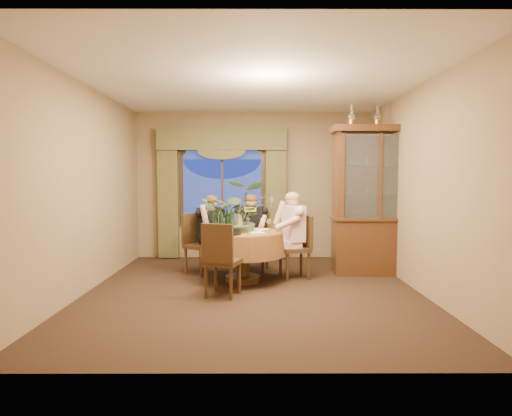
{
  "coord_description": "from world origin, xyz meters",
  "views": [
    {
      "loc": [
        0.02,
        -5.78,
        1.54
      ],
      "look_at": [
        0.04,
        0.54,
        1.1
      ],
      "focal_mm": 30.0,
      "sensor_mm": 36.0,
      "label": 1
    }
  ],
  "objects_px": {
    "oil_lamp_right": "(403,115)",
    "wine_bottle_3": "(231,221)",
    "oil_lamp_left": "(352,115)",
    "chair_front_left": "(223,260)",
    "chair_right": "(295,247)",
    "wine_bottle_4": "(221,220)",
    "stoneware_vase": "(239,222)",
    "centerpiece_plant": "(236,189)",
    "dining_table": "(243,256)",
    "person_scarf": "(251,232)",
    "wine_bottle_2": "(221,221)",
    "wine_bottle_0": "(227,219)",
    "oil_lamp_center": "(378,115)",
    "person_pink": "(293,235)",
    "person_back": "(211,234)",
    "olive_bowl": "(243,230)",
    "chair_back": "(201,244)",
    "wine_bottle_1": "(214,221)",
    "chair_back_right": "(255,242)",
    "china_cabinet": "(376,201)"
  },
  "relations": [
    {
      "from": "wine_bottle_2",
      "to": "wine_bottle_0",
      "type": "bearing_deg",
      "value": 70.69
    },
    {
      "from": "wine_bottle_0",
      "to": "wine_bottle_3",
      "type": "distance_m",
      "value": 0.21
    },
    {
      "from": "person_pink",
      "to": "oil_lamp_center",
      "type": "bearing_deg",
      "value": -97.15
    },
    {
      "from": "person_scarf",
      "to": "chair_front_left",
      "type": "bearing_deg",
      "value": 86.22
    },
    {
      "from": "oil_lamp_center",
      "to": "person_back",
      "type": "xyz_separation_m",
      "value": [
        -2.66,
        0.04,
        -1.9
      ]
    },
    {
      "from": "oil_lamp_center",
      "to": "chair_back",
      "type": "xyz_separation_m",
      "value": [
        -2.82,
        -0.03,
        -2.05
      ]
    },
    {
      "from": "oil_lamp_right",
      "to": "chair_right",
      "type": "xyz_separation_m",
      "value": [
        -1.75,
        -0.34,
        -2.05
      ]
    },
    {
      "from": "wine_bottle_2",
      "to": "wine_bottle_4",
      "type": "xyz_separation_m",
      "value": [
        -0.02,
        0.17,
        0.0
      ]
    },
    {
      "from": "chair_back",
      "to": "chair_front_left",
      "type": "distance_m",
      "value": 1.37
    },
    {
      "from": "chair_front_left",
      "to": "person_scarf",
      "type": "distance_m",
      "value": 1.62
    },
    {
      "from": "wine_bottle_3",
      "to": "olive_bowl",
      "type": "bearing_deg",
      "value": -4.22
    },
    {
      "from": "wine_bottle_0",
      "to": "oil_lamp_right",
      "type": "bearing_deg",
      "value": 7.71
    },
    {
      "from": "wine_bottle_0",
      "to": "wine_bottle_4",
      "type": "distance_m",
      "value": 0.1
    },
    {
      "from": "oil_lamp_right",
      "to": "wine_bottle_2",
      "type": "height_order",
      "value": "oil_lamp_right"
    },
    {
      "from": "chair_back",
      "to": "chair_front_left",
      "type": "relative_size",
      "value": 1.0
    },
    {
      "from": "wine_bottle_0",
      "to": "wine_bottle_3",
      "type": "height_order",
      "value": "same"
    },
    {
      "from": "dining_table",
      "to": "wine_bottle_3",
      "type": "height_order",
      "value": "wine_bottle_3"
    },
    {
      "from": "stoneware_vase",
      "to": "centerpiece_plant",
      "type": "distance_m",
      "value": 0.52
    },
    {
      "from": "chair_back",
      "to": "wine_bottle_3",
      "type": "height_order",
      "value": "wine_bottle_3"
    },
    {
      "from": "chair_back_right",
      "to": "centerpiece_plant",
      "type": "relative_size",
      "value": 0.86
    },
    {
      "from": "china_cabinet",
      "to": "wine_bottle_2",
      "type": "bearing_deg",
      "value": -166.57
    },
    {
      "from": "oil_lamp_right",
      "to": "wine_bottle_4",
      "type": "relative_size",
      "value": 1.03
    },
    {
      "from": "person_pink",
      "to": "stoneware_vase",
      "type": "xyz_separation_m",
      "value": [
        -0.84,
        -0.12,
        0.21
      ]
    },
    {
      "from": "oil_lamp_center",
      "to": "person_pink",
      "type": "distance_m",
      "value": 2.32
    },
    {
      "from": "stoneware_vase",
      "to": "wine_bottle_2",
      "type": "relative_size",
      "value": 0.75
    },
    {
      "from": "oil_lamp_right",
      "to": "centerpiece_plant",
      "type": "distance_m",
      "value": 2.91
    },
    {
      "from": "chair_back",
      "to": "wine_bottle_4",
      "type": "height_order",
      "value": "wine_bottle_4"
    },
    {
      "from": "oil_lamp_left",
      "to": "chair_front_left",
      "type": "bearing_deg",
      "value": -145.74
    },
    {
      "from": "chair_right",
      "to": "stoneware_vase",
      "type": "bearing_deg",
      "value": 79.66
    },
    {
      "from": "chair_right",
      "to": "wine_bottle_2",
      "type": "relative_size",
      "value": 2.91
    },
    {
      "from": "person_back",
      "to": "dining_table",
      "type": "bearing_deg",
      "value": 90.0
    },
    {
      "from": "oil_lamp_center",
      "to": "centerpiece_plant",
      "type": "xyz_separation_m",
      "value": [
        -2.23,
        -0.44,
        -1.15
      ]
    },
    {
      "from": "oil_lamp_left",
      "to": "olive_bowl",
      "type": "xyz_separation_m",
      "value": [
        -1.7,
        -0.58,
        -1.76
      ]
    },
    {
      "from": "chair_right",
      "to": "wine_bottle_4",
      "type": "distance_m",
      "value": 1.21
    },
    {
      "from": "dining_table",
      "to": "person_scarf",
      "type": "xyz_separation_m",
      "value": [
        0.12,
        0.77,
        0.26
      ]
    },
    {
      "from": "dining_table",
      "to": "wine_bottle_0",
      "type": "relative_size",
      "value": 3.86
    },
    {
      "from": "oil_lamp_center",
      "to": "chair_front_left",
      "type": "relative_size",
      "value": 0.35
    },
    {
      "from": "chair_back",
      "to": "person_back",
      "type": "distance_m",
      "value": 0.23
    },
    {
      "from": "wine_bottle_3",
      "to": "wine_bottle_4",
      "type": "xyz_separation_m",
      "value": [
        -0.17,
        0.16,
        0.0
      ]
    },
    {
      "from": "oil_lamp_left",
      "to": "wine_bottle_2",
      "type": "xyz_separation_m",
      "value": [
        -2.03,
        -0.58,
        -1.62
      ]
    },
    {
      "from": "wine_bottle_1",
      "to": "olive_bowl",
      "type": "bearing_deg",
      "value": 8.01
    },
    {
      "from": "oil_lamp_right",
      "to": "wine_bottle_3",
      "type": "xyz_separation_m",
      "value": [
        -2.71,
        -0.57,
        -1.62
      ]
    },
    {
      "from": "wine_bottle_0",
      "to": "wine_bottle_2",
      "type": "relative_size",
      "value": 1.0
    },
    {
      "from": "chair_back",
      "to": "wine_bottle_0",
      "type": "relative_size",
      "value": 2.91
    },
    {
      "from": "chair_back",
      "to": "oil_lamp_right",
      "type": "bearing_deg",
      "value": 126.69
    },
    {
      "from": "oil_lamp_right",
      "to": "wine_bottle_4",
      "type": "height_order",
      "value": "oil_lamp_right"
    },
    {
      "from": "oil_lamp_right",
      "to": "wine_bottle_3",
      "type": "distance_m",
      "value": 3.21
    },
    {
      "from": "stoneware_vase",
      "to": "centerpiece_plant",
      "type": "xyz_separation_m",
      "value": [
        -0.03,
        -0.05,
        0.51
      ]
    },
    {
      "from": "chair_back",
      "to": "china_cabinet",
      "type": "bearing_deg",
      "value": 126.77
    },
    {
      "from": "wine_bottle_2",
      "to": "chair_right",
      "type": "bearing_deg",
      "value": 12.32
    }
  ]
}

